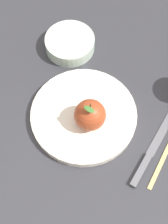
# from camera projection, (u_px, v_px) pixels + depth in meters

# --- Properties ---
(ground_plane) EXTENTS (2.40, 2.40, 0.00)m
(ground_plane) POSITION_uv_depth(u_px,v_px,m) (91.00, 119.00, 0.76)
(ground_plane) COLOR #2D2D33
(dinner_plate) EXTENTS (0.24, 0.24, 0.02)m
(dinner_plate) POSITION_uv_depth(u_px,v_px,m) (84.00, 114.00, 0.75)
(dinner_plate) COLOR silver
(dinner_plate) RESTS_ON ground_plane
(apple) EXTENTS (0.07, 0.07, 0.08)m
(apple) POSITION_uv_depth(u_px,v_px,m) (90.00, 115.00, 0.71)
(apple) COLOR #9E3D1E
(apple) RESTS_ON dinner_plate
(side_bowl) EXTENTS (0.13, 0.13, 0.03)m
(side_bowl) POSITION_uv_depth(u_px,v_px,m) (70.00, 42.00, 0.83)
(side_bowl) COLOR #B2C6B2
(side_bowl) RESTS_ON ground_plane
(knife) EXTENTS (0.21, 0.08, 0.01)m
(knife) POSITION_uv_depth(u_px,v_px,m) (150.00, 153.00, 0.72)
(knife) COLOR #59595E
(knife) RESTS_ON ground_plane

